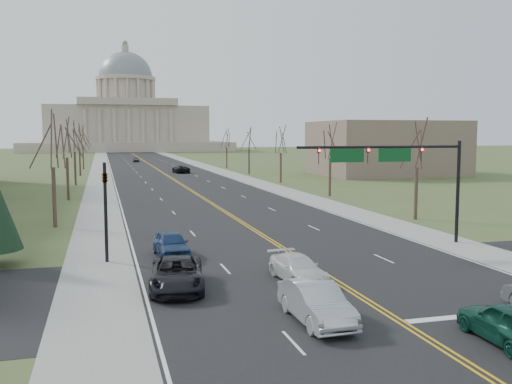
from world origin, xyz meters
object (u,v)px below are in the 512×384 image
car_far_sb (136,160)px  car_far_nb (181,169)px  car_sb_inner_lead (316,302)px  signal_left (105,201)px  car_sb_outer_lead (177,274)px  car_sb_inner_second (298,268)px  car_nb_inner_lead (509,323)px  signal_mast (394,162)px  car_sb_outer_second (171,244)px

car_far_sb → car_far_nb: bearing=-83.1°
car_sb_inner_lead → signal_left: bearing=119.7°
signal_left → car_sb_outer_lead: 8.39m
car_sb_inner_second → car_sb_inner_lead: bearing=-108.9°
car_nb_inner_lead → car_sb_inner_lead: (-5.93, 4.15, 0.03)m
signal_left → car_sb_inner_lead: signal_left is taller
signal_left → car_far_nb: size_ratio=1.07×
car_sb_inner_second → car_far_sb: (-0.70, 131.03, -0.00)m
signal_left → car_sb_outer_lead: size_ratio=1.08×
car_sb_outer_lead → signal_mast: bearing=31.9°
signal_mast → car_far_sb: 124.39m
car_nb_inner_lead → car_sb_outer_lead: 15.08m
car_sb_inner_lead → car_sb_outer_lead: 8.02m
car_sb_inner_lead → car_sb_outer_lead: size_ratio=0.89×
car_sb_outer_second → car_far_nb: car_sb_outer_second is taller
car_sb_outer_lead → car_nb_inner_lead: bearing=-36.9°
car_sb_outer_second → car_far_sb: (4.99, 123.41, -0.14)m
car_far_nb → car_sb_outer_second: bearing=76.4°
car_nb_inner_lead → car_far_nb: car_nb_inner_lead is taller
car_sb_inner_second → car_far_nb: car_far_nb is taller
signal_mast → car_sb_outer_lead: 17.91m
car_sb_inner_lead → car_sb_outer_second: bearing=105.5°
car_nb_inner_lead → car_far_sb: (-5.18, 141.55, -0.12)m
car_sb_inner_lead → signal_mast: bearing=50.1°
signal_mast → car_nb_inner_lead: size_ratio=2.64×
car_sb_outer_lead → car_sb_inner_second: car_sb_outer_lead is taller
signal_left → car_sb_inner_lead: size_ratio=1.22×
signal_mast → car_sb_inner_lead: size_ratio=2.46×
car_sb_inner_lead → car_far_sb: car_sb_inner_lead is taller
car_sb_inner_lead → car_sb_outer_second: 14.61m
car_nb_inner_lead → car_far_sb: bearing=-85.8°
car_far_nb → car_sb_inner_lead: bearing=80.3°
car_sb_outer_second → car_far_sb: size_ratio=1.21×
signal_mast → car_sb_inner_second: bearing=-142.6°
car_far_nb → car_far_sb: 46.96m
signal_left → car_sb_outer_lead: signal_left is taller
car_sb_outer_second → signal_left: bearing=-175.9°
signal_mast → car_far_sb: signal_mast is taller
car_nb_inner_lead → car_far_nb: size_ratio=0.82×
signal_mast → car_sb_outer_second: 15.84m
car_sb_inner_lead → car_far_sb: 137.40m
signal_mast → car_sb_outer_second: (-15.04, 0.46, -4.95)m
car_sb_outer_second → car_far_nb: size_ratio=0.84×
car_far_sb → signal_mast: bearing=-85.8°
signal_mast → car_sb_inner_lead: (-10.79, -13.52, -4.94)m
car_nb_inner_lead → car_far_sb: size_ratio=1.18×
car_sb_outer_lead → car_far_nb: size_ratio=0.99×
signal_mast → car_far_nb: signal_mast is taller
car_nb_inner_lead → car_far_nb: 94.97m
signal_left → car_sb_outer_second: (3.91, 0.46, -2.90)m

